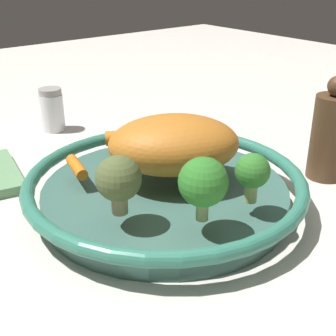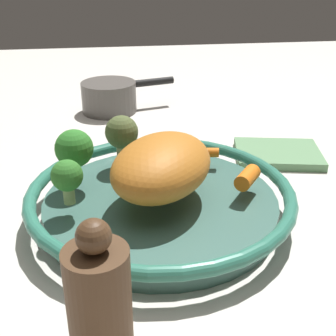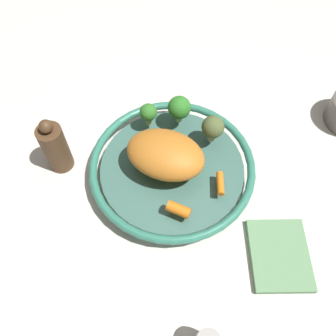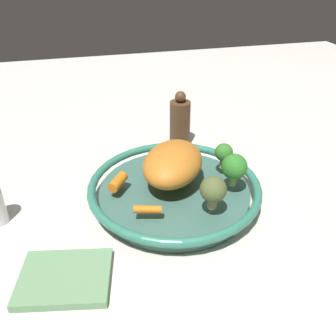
# 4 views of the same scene
# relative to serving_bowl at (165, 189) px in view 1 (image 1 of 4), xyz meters

# --- Properties ---
(ground_plane) EXTENTS (2.39, 2.39, 0.00)m
(ground_plane) POSITION_rel_serving_bowl_xyz_m (0.00, 0.00, -0.02)
(ground_plane) COLOR beige
(serving_bowl) EXTENTS (0.35, 0.35, 0.05)m
(serving_bowl) POSITION_rel_serving_bowl_xyz_m (0.00, 0.00, 0.00)
(serving_bowl) COLOR #3D665B
(serving_bowl) RESTS_ON ground_plane
(roast_chicken_piece) EXTENTS (0.18, 0.20, 0.07)m
(roast_chicken_piece) POSITION_rel_serving_bowl_xyz_m (0.00, -0.01, 0.06)
(roast_chicken_piece) COLOR #BF6F24
(roast_chicken_piece) RESTS_ON serving_bowl
(baby_carrot_right) EXTENTS (0.05, 0.03, 0.02)m
(baby_carrot_right) POSITION_rel_serving_bowl_xyz_m (0.07, 0.08, 0.03)
(baby_carrot_right) COLOR orange
(baby_carrot_right) RESTS_ON serving_bowl
(baby_carrot_back) EXTENTS (0.04, 0.05, 0.02)m
(baby_carrot_back) POSITION_rel_serving_bowl_xyz_m (0.11, -0.01, 0.03)
(baby_carrot_back) COLOR orange
(baby_carrot_back) RESTS_ON serving_bowl
(broccoli_floret_edge) EXTENTS (0.05, 0.05, 0.06)m
(broccoli_floret_edge) POSITION_rel_serving_bowl_xyz_m (-0.04, 0.10, 0.06)
(broccoli_floret_edge) COLOR tan
(broccoli_floret_edge) RESTS_ON serving_bowl
(broccoli_floret_large) EXTENTS (0.04, 0.04, 0.06)m
(broccoli_floret_large) POSITION_rel_serving_bowl_xyz_m (-0.12, -0.03, 0.06)
(broccoli_floret_large) COLOR #96AA66
(broccoli_floret_large) RESTS_ON serving_bowl
(broccoli_floret_mid) EXTENTS (0.05, 0.05, 0.07)m
(broccoli_floret_mid) POSITION_rel_serving_bowl_xyz_m (-0.11, 0.04, 0.06)
(broccoli_floret_mid) COLOR #94AC66
(broccoli_floret_mid) RESTS_ON serving_bowl
(salt_shaker) EXTENTS (0.04, 0.04, 0.08)m
(salt_shaker) POSITION_rel_serving_bowl_xyz_m (0.35, -0.02, 0.01)
(salt_shaker) COLOR white
(salt_shaker) RESTS_ON ground_plane
(pepper_mill) EXTENTS (0.05, 0.05, 0.15)m
(pepper_mill) POSITION_rel_serving_bowl_xyz_m (-0.08, -0.24, 0.04)
(pepper_mill) COLOR #4C331E
(pepper_mill) RESTS_ON ground_plane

